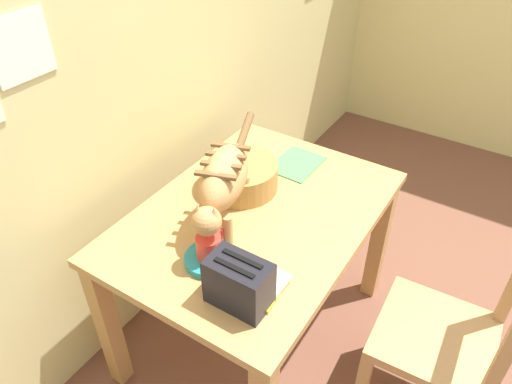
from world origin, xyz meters
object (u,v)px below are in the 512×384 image
at_px(toaster, 239,283).
at_px(wooden_chair_near, 448,338).
at_px(wicker_basket, 240,175).
at_px(coffee_mug, 209,246).
at_px(book_stack, 262,286).
at_px(cat, 224,181).
at_px(dining_table, 256,230).
at_px(saucer_bowl, 210,259).
at_px(magazine, 297,164).

bearing_deg(toaster, wooden_chair_near, -52.81).
height_order(wicker_basket, toaster, toaster).
distance_m(coffee_mug, book_stack, 0.23).
relative_size(cat, coffee_mug, 4.82).
distance_m(coffee_mug, toaster, 0.21).
bearing_deg(wooden_chair_near, dining_table, 90.79).
bearing_deg(wooden_chair_near, saucer_bowl, 112.02).
bearing_deg(cat, wooden_chair_near, 172.71).
distance_m(magazine, toaster, 0.82).
bearing_deg(book_stack, wicker_basket, 41.04).
height_order(magazine, toaster, toaster).
height_order(dining_table, wooden_chair_near, wooden_chair_near).
bearing_deg(dining_table, saucer_bowl, -178.13).
height_order(dining_table, magazine, magazine).
distance_m(cat, toaster, 0.39).
height_order(toaster, wooden_chair_near, wooden_chair_near).
bearing_deg(cat, toaster, 112.94).
bearing_deg(toaster, dining_table, 25.81).
bearing_deg(coffee_mug, magazine, 3.12).
distance_m(saucer_bowl, wicker_basket, 0.45).
bearing_deg(wicker_basket, cat, -159.02).
height_order(magazine, wicker_basket, wicker_basket).
relative_size(dining_table, wooden_chair_near, 1.23).
height_order(saucer_bowl, coffee_mug, coffee_mug).
relative_size(dining_table, cat, 1.85).
relative_size(magazine, book_stack, 1.37).
xyz_separation_m(saucer_bowl, magazine, (0.70, 0.04, -0.01)).
bearing_deg(book_stack, coffee_mug, 86.55).
bearing_deg(toaster, coffee_mug, 63.20).
xyz_separation_m(toaster, wooden_chair_near, (0.46, -0.60, -0.36)).
bearing_deg(dining_table, wicker_basket, 53.90).
height_order(saucer_bowl, book_stack, book_stack).
distance_m(cat, magazine, 0.55).
bearing_deg(magazine, cat, 178.61).
xyz_separation_m(book_stack, toaster, (-0.08, 0.03, 0.07)).
bearing_deg(magazine, coffee_mug, -175.22).
relative_size(cat, book_stack, 3.56).
xyz_separation_m(cat, book_stack, (-0.20, -0.28, -0.19)).
distance_m(cat, coffee_mug, 0.24).
height_order(book_stack, wicker_basket, wicker_basket).
relative_size(wicker_basket, toaster, 1.56).
relative_size(toaster, wooden_chair_near, 0.21).
distance_m(cat, book_stack, 0.40).
bearing_deg(wooden_chair_near, toaster, 124.25).
bearing_deg(wicker_basket, saucer_bowl, -159.80).
distance_m(wicker_basket, wooden_chair_near, 1.00).
distance_m(book_stack, wicker_basket, 0.57).
relative_size(book_stack, toaster, 0.88).
distance_m(toaster, wooden_chair_near, 0.84).
relative_size(dining_table, toaster, 5.79).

